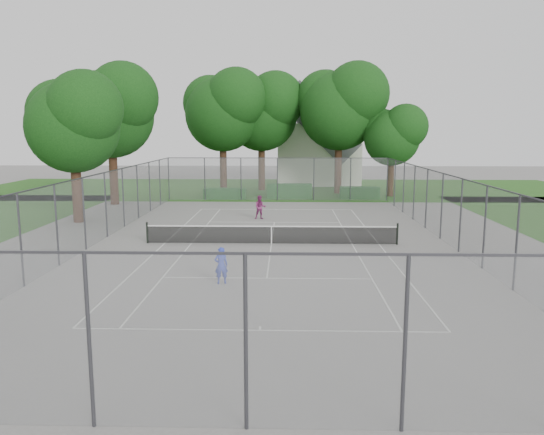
{
  "coord_description": "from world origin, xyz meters",
  "views": [
    {
      "loc": [
        0.76,
        -26.5,
        5.74
      ],
      "look_at": [
        0.0,
        1.0,
        1.2
      ],
      "focal_mm": 35.0,
      "sensor_mm": 36.0,
      "label": 1
    }
  ],
  "objects_px": {
    "house": "(318,144)",
    "girl_player": "(221,265)",
    "woman_player": "(260,207)",
    "tennis_net": "(271,234)"
  },
  "relations": [
    {
      "from": "woman_player",
      "to": "girl_player",
      "type": "bearing_deg",
      "value": -98.89
    },
    {
      "from": "house",
      "to": "girl_player",
      "type": "bearing_deg",
      "value": -98.72
    },
    {
      "from": "house",
      "to": "girl_player",
      "type": "relative_size",
      "value": 7.61
    },
    {
      "from": "tennis_net",
      "to": "woman_player",
      "type": "xyz_separation_m",
      "value": [
        -0.95,
        7.63,
        0.26
      ]
    },
    {
      "from": "tennis_net",
      "to": "woman_player",
      "type": "bearing_deg",
      "value": 97.13
    },
    {
      "from": "house",
      "to": "woman_player",
      "type": "height_order",
      "value": "house"
    },
    {
      "from": "house",
      "to": "woman_player",
      "type": "distance_m",
      "value": 24.08
    },
    {
      "from": "tennis_net",
      "to": "woman_player",
      "type": "height_order",
      "value": "woman_player"
    },
    {
      "from": "house",
      "to": "tennis_net",
      "type": "bearing_deg",
      "value": -97.63
    },
    {
      "from": "tennis_net",
      "to": "girl_player",
      "type": "distance_m",
      "value": 7.33
    }
  ]
}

